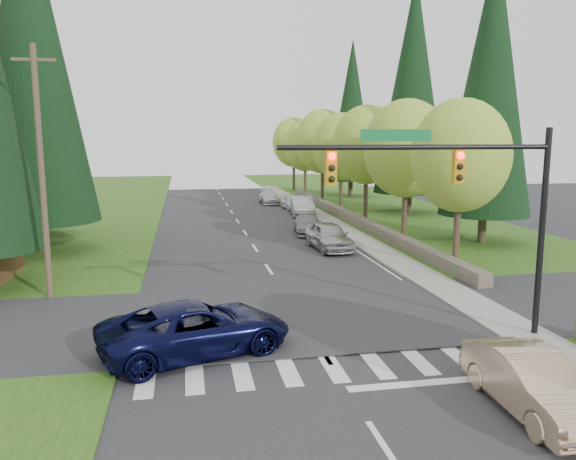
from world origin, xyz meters
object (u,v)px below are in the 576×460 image
object	(u,v)px
parked_car_b	(308,224)
parked_car_e	(269,198)
sedan_champagne	(533,383)
parked_car_a	(329,236)
suv_navy	(196,329)
parked_car_c	(302,206)
parked_car_d	(292,202)

from	to	relation	value
parked_car_b	parked_car_e	distance (m)	17.57
sedan_champagne	parked_car_a	world-z (taller)	parked_car_a
suv_navy	parked_car_e	xyz separation A→B (m)	(7.99, 38.00, -0.19)
suv_navy	parked_car_b	bearing A→B (deg)	-40.10
parked_car_b	parked_car_c	distance (m)	8.70
parked_car_b	parked_car_c	world-z (taller)	parked_car_c
parked_car_a	parked_car_c	bearing A→B (deg)	80.21
suv_navy	parked_car_d	world-z (taller)	suv_navy
parked_car_a	parked_car_d	distance (m)	18.68
sedan_champagne	parked_car_a	size ratio (longest dim) A/B	0.95
parked_car_c	parked_car_e	world-z (taller)	parked_car_c
suv_navy	parked_car_b	world-z (taller)	suv_navy
parked_car_c	sedan_champagne	bearing A→B (deg)	-86.18
parked_car_d	suv_navy	bearing A→B (deg)	-109.51
parked_car_a	parked_car_c	distance (m)	14.31
sedan_champagne	parked_car_c	xyz separation A→B (m)	(1.61, 34.15, 0.08)
suv_navy	parked_car_b	distance (m)	21.94
parked_car_d	parked_car_a	bearing A→B (deg)	-98.10
parked_car_c	parked_car_d	distance (m)	4.39
parked_car_d	parked_car_e	world-z (taller)	parked_car_d
parked_car_e	parked_car_c	bearing A→B (deg)	-82.91
parked_car_b	parked_car_d	bearing A→B (deg)	91.77
suv_navy	parked_car_a	bearing A→B (deg)	-47.15
sedan_champagne	parked_car_a	bearing A→B (deg)	90.49
parked_car_a	parked_car_c	xyz separation A→B (m)	(1.40, 14.24, 0.01)
suv_navy	parked_car_e	bearing A→B (deg)	-30.61
suv_navy	parked_car_d	bearing A→B (deg)	-34.44
parked_car_b	parked_car_e	size ratio (longest dim) A/B	1.07
parked_car_c	parked_car_d	size ratio (longest dim) A/B	1.32
suv_navy	parked_car_e	size ratio (longest dim) A/B	1.37
suv_navy	parked_car_a	xyz separation A→B (m)	(7.99, 14.77, 0.00)
sedan_champagne	parked_car_b	distance (m)	25.56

